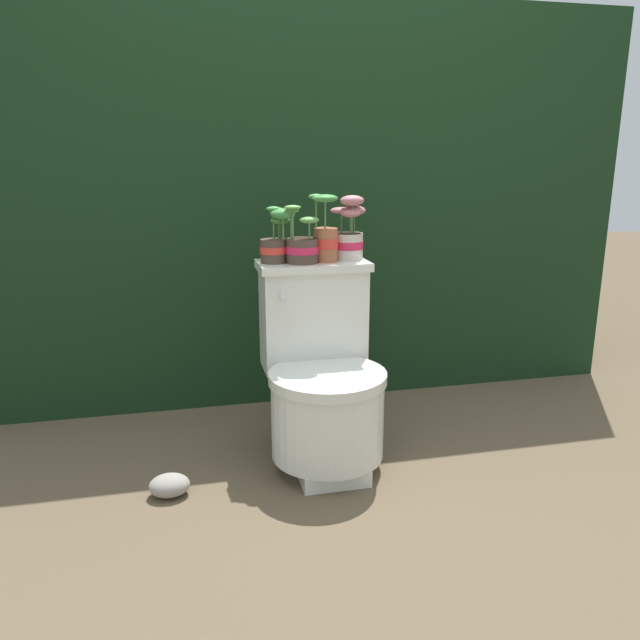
{
  "coord_description": "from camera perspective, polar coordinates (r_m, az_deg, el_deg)",
  "views": [
    {
      "loc": [
        -0.57,
        -1.99,
        1.11
      ],
      "look_at": [
        -0.08,
        0.13,
        0.53
      ],
      "focal_mm": 35.0,
      "sensor_mm": 36.0,
      "label": 1
    }
  ],
  "objects": [
    {
      "name": "ground_plane",
      "position": [
        2.35,
        2.71,
        -13.32
      ],
      "size": [
        12.0,
        12.0,
        0.0
      ],
      "primitive_type": "plane",
      "color": "brown"
    },
    {
      "name": "potted_plant_midright",
      "position": [
        2.36,
        2.61,
        7.79
      ],
      "size": [
        0.13,
        0.12,
        0.24
      ],
      "color": "beige",
      "rests_on": "toilet"
    },
    {
      "name": "hedge_backdrop",
      "position": [
        3.12,
        -2.51,
        10.63
      ],
      "size": [
        3.0,
        0.78,
        1.75
      ],
      "color": "black",
      "rests_on": "ground"
    },
    {
      "name": "garden_stone",
      "position": [
        2.22,
        -13.61,
        -14.48
      ],
      "size": [
        0.14,
        0.11,
        0.07
      ],
      "color": "gray",
      "rests_on": "ground"
    },
    {
      "name": "potted_plant_middle",
      "position": [
        2.3,
        0.5,
        7.59
      ],
      "size": [
        0.11,
        0.09,
        0.25
      ],
      "color": "#9E5638",
      "rests_on": "toilet"
    },
    {
      "name": "potted_plant_midleft",
      "position": [
        2.28,
        -1.66,
        6.73
      ],
      "size": [
        0.13,
        0.12,
        0.21
      ],
      "color": "#47382D",
      "rests_on": "toilet"
    },
    {
      "name": "potted_plant_left",
      "position": [
        2.29,
        -4.09,
        7.33
      ],
      "size": [
        0.13,
        0.11,
        0.2
      ],
      "color": "#47382D",
      "rests_on": "toilet"
    },
    {
      "name": "toilet",
      "position": [
        2.28,
        0.19,
        -5.46
      ],
      "size": [
        0.42,
        0.55,
        0.72
      ],
      "color": "silver",
      "rests_on": "ground"
    }
  ]
}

